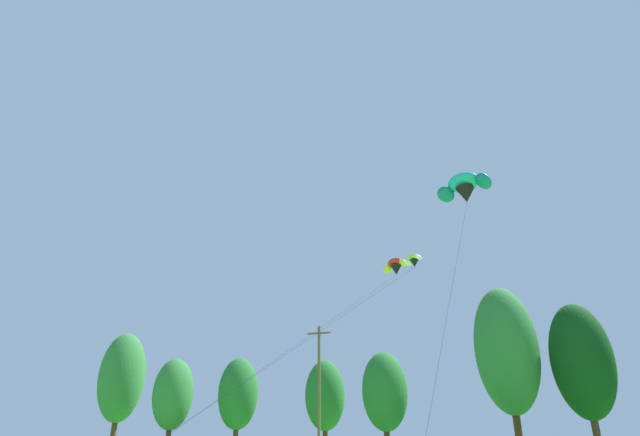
{
  "coord_description": "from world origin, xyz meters",
  "views": [
    {
      "loc": [
        10.3,
        0.51,
        2.13
      ],
      "look_at": [
        1.39,
        23.23,
        12.67
      ],
      "focal_mm": 27.61,
      "sensor_mm": 36.0,
      "label": 1
    }
  ],
  "objects_px": {
    "parafoil_kite_high_lime_white": "(413,260)",
    "parafoil_kite_mid_teal": "(464,188)",
    "utility_pole": "(319,386)",
    "parafoil_kite_far_red_yellow": "(395,266)"
  },
  "relations": [
    {
      "from": "parafoil_kite_mid_teal",
      "to": "parafoil_kite_high_lime_white",
      "type": "bearing_deg",
      "value": 126.01
    },
    {
      "from": "parafoil_kite_high_lime_white",
      "to": "utility_pole",
      "type": "bearing_deg",
      "value": 160.78
    },
    {
      "from": "parafoil_kite_mid_teal",
      "to": "parafoil_kite_far_red_yellow",
      "type": "distance_m",
      "value": 12.84
    },
    {
      "from": "parafoil_kite_far_red_yellow",
      "to": "parafoil_kite_high_lime_white",
      "type": "bearing_deg",
      "value": -57.51
    },
    {
      "from": "utility_pole",
      "to": "parafoil_kite_high_lime_white",
      "type": "height_order",
      "value": "parafoil_kite_high_lime_white"
    },
    {
      "from": "utility_pole",
      "to": "parafoil_kite_mid_teal",
      "type": "distance_m",
      "value": 21.04
    },
    {
      "from": "utility_pole",
      "to": "parafoil_kite_far_red_yellow",
      "type": "xyz_separation_m",
      "value": [
        7.17,
        0.28,
        9.9
      ]
    },
    {
      "from": "parafoil_kite_high_lime_white",
      "to": "parafoil_kite_mid_teal",
      "type": "xyz_separation_m",
      "value": [
        5.01,
        -6.89,
        2.34
      ]
    },
    {
      "from": "utility_pole",
      "to": "parafoil_kite_high_lime_white",
      "type": "relative_size",
      "value": 0.6
    },
    {
      "from": "parafoil_kite_high_lime_white",
      "to": "parafoil_kite_far_red_yellow",
      "type": "bearing_deg",
      "value": 122.49
    }
  ]
}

